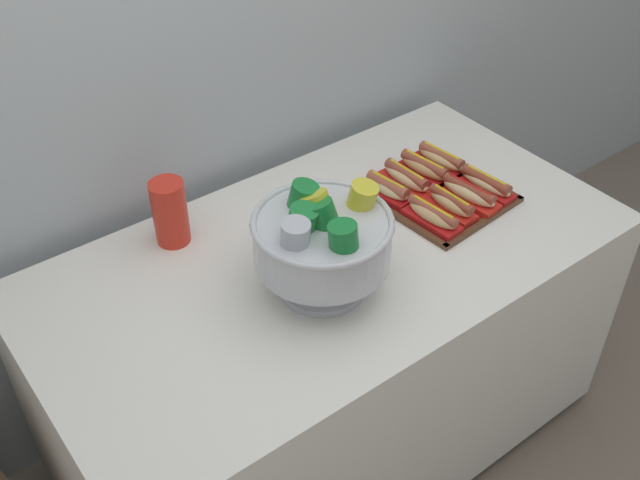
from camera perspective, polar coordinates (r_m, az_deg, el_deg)
The scene contains 13 objects.
ground_plane at distance 2.50m, azimuth 0.64°, elevation -14.54°, with size 10.00×10.00×0.00m, color #7A6B5B.
buffet_table at distance 2.19m, azimuth 0.72°, elevation -8.24°, with size 1.56×0.82×0.77m.
serving_tray at distance 2.15m, azimuth 8.79°, elevation 3.40°, with size 0.36×0.39×0.01m.
hot_dog_0 at distance 2.02m, azimuth 8.53°, elevation 1.84°, with size 0.08×0.17×0.06m.
hot_dog_1 at distance 2.07m, azimuth 9.90°, elevation 2.70°, with size 0.07×0.16×0.06m.
hot_dog_2 at distance 2.12m, azimuth 11.21°, elevation 3.48°, with size 0.09×0.19×0.06m.
hot_dog_3 at distance 2.17m, azimuth 12.46°, elevation 4.20°, with size 0.08×0.18×0.06m.
hot_dog_4 at distance 2.10m, azimuth 5.17°, elevation 3.89°, with size 0.08×0.16×0.06m.
hot_dog_5 at distance 2.15m, azimuth 6.56°, elevation 4.66°, with size 0.07×0.18×0.06m.
hot_dog_6 at distance 2.20m, azimuth 7.90°, elevation 5.40°, with size 0.08×0.18×0.06m.
hot_dog_7 at distance 2.25m, azimuth 9.18°, elevation 6.05°, with size 0.09×0.18×0.06m.
punch_bowl at distance 1.73m, azimuth 0.16°, elevation 0.11°, with size 0.33×0.33×0.27m.
cup_stack at distance 1.95m, azimuth -11.31°, elevation 2.07°, with size 0.09×0.09×0.18m.
Camera 1 is at (-0.92, -1.16, 2.02)m, focal length 42.19 mm.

